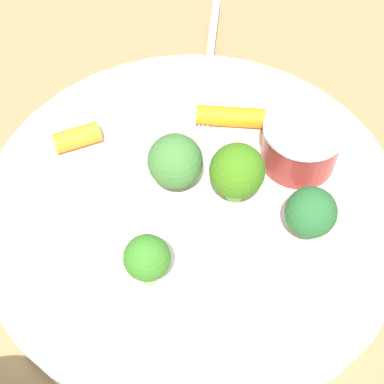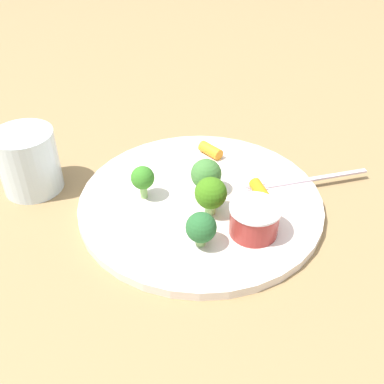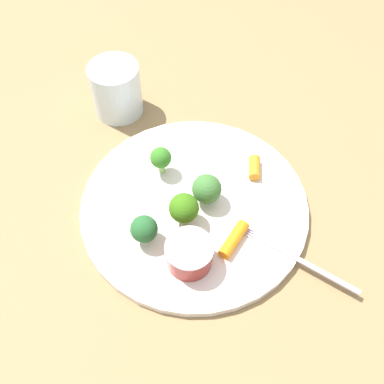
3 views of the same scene
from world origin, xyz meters
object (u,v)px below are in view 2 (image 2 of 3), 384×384
Objects in this scene: broccoli_floret_1 at (211,194)px; carrot_stick_1 at (263,195)px; plate at (200,202)px; broccoli_floret_0 at (206,174)px; broccoli_floret_2 at (143,179)px; carrot_stick_0 at (211,150)px; drinking_glass at (28,161)px; broccoli_floret_3 at (201,228)px; sauce_cup at (255,219)px; fork at (306,180)px.

broccoli_floret_1 is 0.08m from carrot_stick_1.
broccoli_floret_0 is at bearing 111.86° from plate.
broccoli_floret_1 is at bearing 25.65° from broccoli_floret_2.
drinking_glass is at bearing -119.52° from carrot_stick_0.
broccoli_floret_0 is 0.10m from broccoli_floret_3.
broccoli_floret_2 is 1.27× the size of carrot_stick_0.
sauce_cup is 0.07m from broccoli_floret_3.
carrot_stick_0 is (-0.06, 0.07, -0.02)m from broccoli_floret_0.
carrot_stick_0 is 0.25m from drinking_glass.
broccoli_floret_0 reaches higher than sauce_cup.
carrot_stick_1 is (-0.00, 0.11, -0.02)m from broccoli_floret_3.
fork reaches higher than plate.
sauce_cup is 0.06m from broccoli_floret_1.
broccoli_floret_1 is (-0.06, -0.01, 0.01)m from sauce_cup.
carrot_stick_0 is at bearing -160.77° from fork.
sauce_cup is at bearing 1.27° from plate.
drinking_glass is (-0.24, -0.19, 0.02)m from carrot_stick_1.
broccoli_floret_0 is (-0.10, 0.01, 0.01)m from sauce_cup.
broccoli_floret_2 is at bearing -136.16° from carrot_stick_1.
drinking_glass is at bearing -141.87° from carrot_stick_1.
drinking_glass is (-0.28, -0.14, 0.01)m from sauce_cup.
broccoli_floret_3 is 1.21× the size of carrot_stick_0.
fork is at bearing 97.18° from sauce_cup.
carrot_stick_1 is at bearing 91.74° from broccoli_floret_3.
fork is (0.08, 0.11, -0.03)m from broccoli_floret_0.
broccoli_floret_1 is 0.32× the size of fork.
broccoli_floret_3 is (0.03, -0.05, -0.00)m from broccoli_floret_1.
plate is 6.86× the size of broccoli_floret_2.
broccoli_floret_3 is 0.12m from carrot_stick_1.
sauce_cup is 0.71× the size of drinking_glass.
broccoli_floret_3 reaches higher than fork.
fork is (0.07, 0.13, 0.01)m from plate.
sauce_cup is 0.38× the size of fork.
broccoli_floret_1 is at bearing -167.18° from sauce_cup.
carrot_stick_1 is at bearing -101.42° from fork.
carrot_stick_0 and carrot_stick_1 have the same top height.
broccoli_floret_3 is (0.07, -0.08, -0.00)m from broccoli_floret_0.
carrot_stick_1 is at bearing -12.92° from carrot_stick_0.
fork is (0.14, 0.05, -0.01)m from carrot_stick_0.
broccoli_floret_2 is at bearing -154.35° from broccoli_floret_1.
carrot_stick_0 reaches higher than plate.
drinking_glass is (-0.13, -0.09, 0.00)m from broccoli_floret_2.
broccoli_floret_2 is at bearing -159.51° from sauce_cup.
carrot_stick_1 is 0.64× the size of drinking_glass.
broccoli_floret_0 is at bearing -148.67° from carrot_stick_1.
plate is 5.22× the size of sauce_cup.
broccoli_floret_2 is 0.83× the size of carrot_stick_1.
sauce_cup is at bearing -59.54° from carrot_stick_1.
sauce_cup is 1.67× the size of carrot_stick_0.
broccoli_floret_0 is at bearing 171.50° from sauce_cup.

